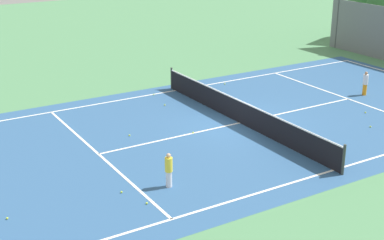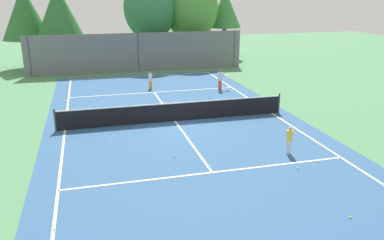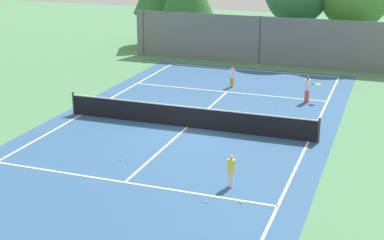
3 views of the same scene
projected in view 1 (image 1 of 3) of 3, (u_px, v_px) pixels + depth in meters
ground_plane at (240, 123)px, 23.61m from camera, size 80.00×80.00×0.00m
court_surface at (240, 123)px, 23.61m from camera, size 13.00×25.00×0.01m
tennis_net at (240, 112)px, 23.43m from camera, size 11.90×0.10×1.10m
player_0 at (365, 83)px, 27.12m from camera, size 0.25×0.25×1.18m
player_1 at (169, 170)px, 17.82m from camera, size 0.25×0.25×1.17m
tennis_ball_0 at (365, 112)px, 24.78m from camera, size 0.07×0.07×0.07m
tennis_ball_1 at (225, 84)px, 29.01m from camera, size 0.07×0.07×0.07m
tennis_ball_3 at (222, 107)px, 25.54m from camera, size 0.07×0.07×0.07m
tennis_ball_4 at (370, 127)px, 23.10m from camera, size 0.07×0.07×0.07m
tennis_ball_5 at (129, 135)px, 22.18m from camera, size 0.07×0.07×0.07m
tennis_ball_6 at (193, 133)px, 22.47m from camera, size 0.07×0.07×0.07m
tennis_ball_7 at (154, 95)px, 27.28m from camera, size 0.07×0.07×0.07m
tennis_ball_9 at (165, 105)px, 25.78m from camera, size 0.07×0.07×0.07m
tennis_ball_10 at (7, 218)px, 16.07m from camera, size 0.07×0.07×0.07m
tennis_ball_11 at (122, 192)px, 17.60m from camera, size 0.07×0.07×0.07m
tennis_ball_12 at (147, 203)px, 16.91m from camera, size 0.07×0.07×0.07m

